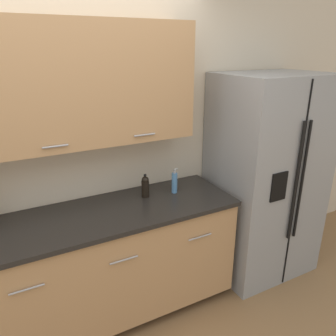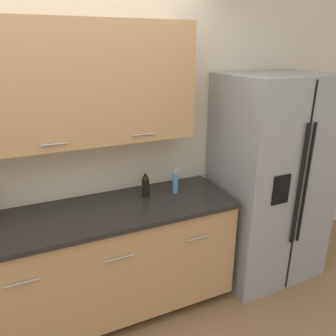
{
  "view_description": "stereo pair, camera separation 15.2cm",
  "coord_description": "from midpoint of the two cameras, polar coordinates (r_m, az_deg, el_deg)",
  "views": [
    {
      "loc": [
        -0.32,
        -1.31,
        2.06
      ],
      "look_at": [
        0.78,
        0.78,
        1.18
      ],
      "focal_mm": 35.0,
      "sensor_mm": 36.0,
      "label": 1
    },
    {
      "loc": [
        -0.18,
        -1.38,
        2.06
      ],
      "look_at": [
        0.78,
        0.78,
        1.18
      ],
      "focal_mm": 35.0,
      "sensor_mm": 36.0,
      "label": 2
    }
  ],
  "objects": [
    {
      "name": "wall_back",
      "position": [
        2.5,
        -17.86,
        5.29
      ],
      "size": [
        10.0,
        0.39,
        2.6
      ],
      "color": "beige",
      "rests_on": "ground_plane"
    },
    {
      "name": "oil_bottle",
      "position": [
        2.61,
        -2.26,
        -3.1
      ],
      "size": [
        0.06,
        0.06,
        0.19
      ],
      "color": "black",
      "rests_on": "counter_unit"
    },
    {
      "name": "refrigerator",
      "position": [
        3.11,
        18.67,
        -2.07
      ],
      "size": [
        0.93,
        0.74,
        1.86
      ],
      "color": "gray",
      "rests_on": "ground_plane"
    },
    {
      "name": "counter_unit",
      "position": [
        2.67,
        -15.08,
        -17.04
      ],
      "size": [
        2.56,
        0.64,
        0.93
      ],
      "color": "black",
      "rests_on": "ground_plane"
    },
    {
      "name": "soap_dispenser",
      "position": [
        2.67,
        2.91,
        -2.6
      ],
      "size": [
        0.05,
        0.05,
        0.21
      ],
      "color": "#4C7FB2",
      "rests_on": "counter_unit"
    }
  ]
}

